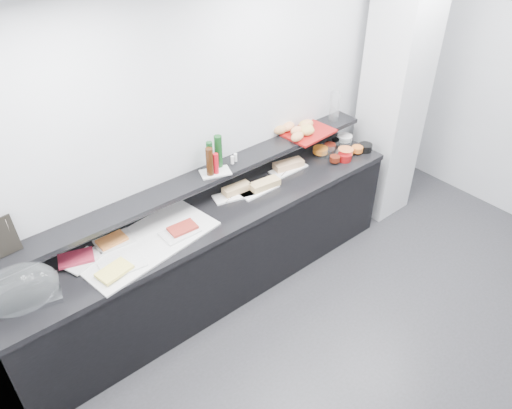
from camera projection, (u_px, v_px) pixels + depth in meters
ground at (418, 369)px, 3.91m from camera, size 5.00×5.00×0.00m
back_wall at (255, 125)px, 4.36m from camera, size 5.00×0.02×2.70m
column at (395, 92)px, 4.92m from camera, size 0.50×0.50×2.70m
buffet_cabinet at (216, 255)px, 4.36m from camera, size 3.60×0.60×0.85m
counter_top at (213, 214)px, 4.09m from camera, size 3.62×0.62×0.05m
wall_shelf at (199, 180)px, 4.05m from camera, size 3.60×0.25×0.04m
cloche_base at (26, 296)px, 3.30m from camera, size 0.50×0.39×0.04m
cloche_dome at (19, 290)px, 3.20m from camera, size 0.54×0.40×0.34m
linen_runner at (147, 242)px, 3.76m from camera, size 1.13×0.65×0.01m
platter_meat_a at (82, 261)px, 3.57m from camera, size 0.30×0.25×0.01m
food_meat_a at (76, 258)px, 3.57m from camera, size 0.28×0.22×0.02m
platter_salmon at (114, 241)px, 3.75m from camera, size 0.30×0.21×0.01m
food_salmon at (112, 240)px, 3.73m from camera, size 0.21×0.14×0.02m
platter_cheese at (123, 265)px, 3.54m from camera, size 0.33×0.24×0.01m
food_cheese at (114, 271)px, 3.46m from camera, size 0.26×0.19×0.02m
platter_meat_b at (180, 232)px, 3.83m from camera, size 0.28×0.19×0.01m
food_meat_b at (183, 228)px, 3.85m from camera, size 0.22×0.15×0.02m
sandwich_plate_left at (233, 196)px, 4.26m from camera, size 0.37×0.23×0.01m
sandwich_food_left at (237, 189)px, 4.27m from camera, size 0.26×0.12×0.06m
tongs_left at (230, 199)px, 4.20m from camera, size 0.15×0.06×0.01m
sandwich_plate_mid at (259, 190)px, 4.33m from camera, size 0.36×0.16×0.01m
sandwich_food_mid at (265, 184)px, 4.33m from camera, size 0.28×0.13×0.06m
tongs_mid at (274, 185)px, 4.37m from camera, size 0.16×0.04×0.01m
sandwich_plate_right at (288, 169)px, 4.60m from camera, size 0.36×0.16×0.01m
sandwich_food_right at (288, 164)px, 4.60m from camera, size 0.30×0.17×0.06m
tongs_right at (285, 172)px, 4.54m from camera, size 0.15×0.07×0.01m
bowl_glass_fruit at (325, 151)px, 4.82m from camera, size 0.22×0.22×0.07m
fill_glass_fruit at (320, 150)px, 4.81m from camera, size 0.18×0.18×0.05m
bowl_black_jam at (333, 143)px, 4.95m from camera, size 0.14×0.14×0.07m
fill_black_jam at (330, 146)px, 4.87m from camera, size 0.12×0.12×0.05m
bowl_glass_cream at (341, 144)px, 4.94m from camera, size 0.21×0.21×0.07m
fill_glass_cream at (345, 138)px, 5.01m from camera, size 0.20×0.20×0.05m
bowl_red_jam at (345, 157)px, 4.73m from camera, size 0.17×0.17×0.07m
fill_red_jam at (335, 159)px, 4.68m from camera, size 0.13×0.13×0.05m
bowl_glass_salmon at (343, 155)px, 4.76m from camera, size 0.18×0.18×0.07m
fill_glass_salmon at (346, 151)px, 4.79m from camera, size 0.18×0.18×0.05m
bowl_black_fruit at (365, 147)px, 4.87m from camera, size 0.16×0.16×0.07m
fill_black_fruit at (357, 149)px, 4.82m from camera, size 0.14×0.14×0.05m
framed_print at (1, 238)px, 3.22m from camera, size 0.21×0.08×0.26m
condiment_tray at (215, 172)px, 4.09m from camera, size 0.28×0.23×0.01m
bottle_green_a at (210, 156)px, 4.03m from camera, size 0.06×0.06×0.26m
bottle_brown at (210, 162)px, 3.99m from camera, size 0.08×0.08×0.24m
bottle_green_b at (218, 151)px, 4.08m from camera, size 0.07×0.07×0.28m
bottle_hot at (216, 164)px, 4.02m from camera, size 0.05×0.05×0.18m
shaker_salt at (235, 157)px, 4.21m from camera, size 0.03×0.03×0.07m
shaker_pepper at (232, 160)px, 4.17m from camera, size 0.04×0.04×0.07m
bread_tray at (309, 133)px, 4.64m from camera, size 0.48×0.35×0.02m
bread_roll_nw at (280, 130)px, 4.58m from camera, size 0.15×0.11×0.08m
bread_roll_n at (288, 127)px, 4.63m from camera, size 0.17×0.13×0.08m
bread_roll_ne at (306, 124)px, 4.67m from camera, size 0.17×0.12×0.08m
bread_roll_sw at (297, 137)px, 4.47m from camera, size 0.17×0.13×0.08m
bread_roll_s at (308, 131)px, 4.56m from camera, size 0.16×0.13×0.08m
bread_roll_se at (306, 129)px, 4.59m from camera, size 0.17×0.12×0.08m
bread_roll_midw at (297, 131)px, 4.57m from camera, size 0.13×0.08×0.08m
bread_roll_mide at (304, 125)px, 4.67m from camera, size 0.14×0.11×0.08m
carafe at (334, 107)px, 4.77m from camera, size 0.11×0.11×0.30m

